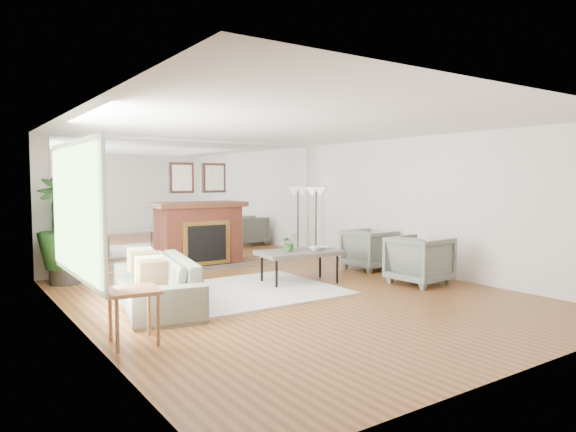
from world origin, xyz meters
TOP-DOWN VIEW (x-y plane):
  - ground at (0.00, 0.00)m, footprint 7.00×7.00m
  - wall_left at (-2.99, 0.00)m, footprint 0.02×7.00m
  - wall_right at (2.99, 0.00)m, footprint 0.02×7.00m
  - wall_back at (0.00, 3.49)m, footprint 6.00×0.02m
  - mirror_panel at (0.00, 3.47)m, footprint 5.40×0.04m
  - window_panel at (-2.96, 0.40)m, footprint 0.04×2.40m
  - fireplace at (0.00, 3.26)m, footprint 1.85×0.83m
  - area_rug at (-0.70, 0.71)m, footprint 3.13×2.24m
  - coffee_table at (0.62, 0.83)m, footprint 1.43×0.95m
  - sofa at (-1.91, 0.63)m, footprint 1.29×2.39m
  - armchair_back at (2.50, 1.15)m, footprint 0.88×0.86m
  - armchair_front at (2.21, -0.34)m, footprint 0.93×0.91m
  - side_table at (-2.65, -0.77)m, footprint 0.56×0.56m
  - potted_ficus at (-2.60, 2.96)m, footprint 0.95×0.95m
  - floor_lamp at (2.70, 3.10)m, footprint 0.50×0.28m
  - tabletop_plant at (0.45, 0.89)m, footprint 0.28×0.24m
  - fruit_bowl at (0.89, 0.72)m, footprint 0.27×0.27m
  - book at (1.06, 0.88)m, footprint 0.27×0.32m

SIDE VIEW (x-z plane):
  - ground at x=0.00m, z-range 0.00..0.00m
  - area_rug at x=-0.70m, z-range 0.00..0.03m
  - sofa at x=-1.91m, z-range 0.00..0.66m
  - armchair_back at x=2.50m, z-range 0.00..0.77m
  - armchair_front at x=2.21m, z-range 0.00..0.79m
  - side_table at x=-2.65m, z-range 0.20..0.77m
  - coffee_table at x=0.62m, z-range 0.22..0.76m
  - book at x=1.06m, z-range 0.54..0.56m
  - fruit_bowl at x=0.89m, z-range 0.54..0.60m
  - fireplace at x=0.00m, z-range -0.37..1.68m
  - tabletop_plant at x=0.45m, z-range 0.54..0.83m
  - potted_ficus at x=-2.60m, z-range 0.06..1.82m
  - wall_left at x=-2.99m, z-range 0.00..2.50m
  - wall_right at x=2.99m, z-range 0.00..2.50m
  - wall_back at x=0.00m, z-range 0.00..2.50m
  - mirror_panel at x=0.00m, z-range 0.05..2.45m
  - floor_lamp at x=2.70m, z-range 0.55..2.10m
  - window_panel at x=-2.96m, z-range 0.60..2.10m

